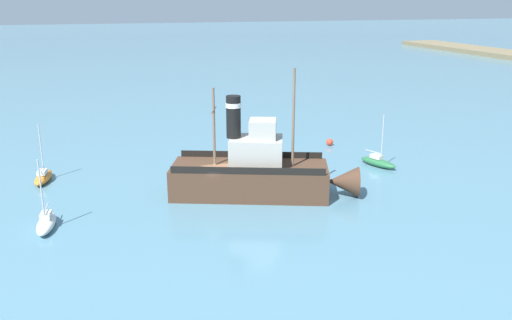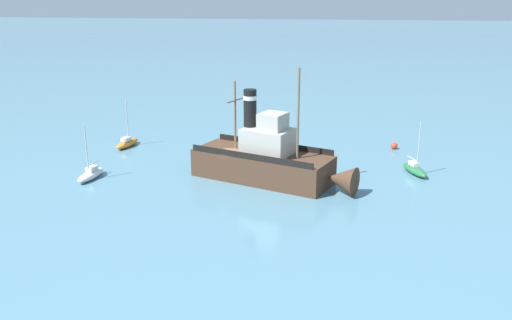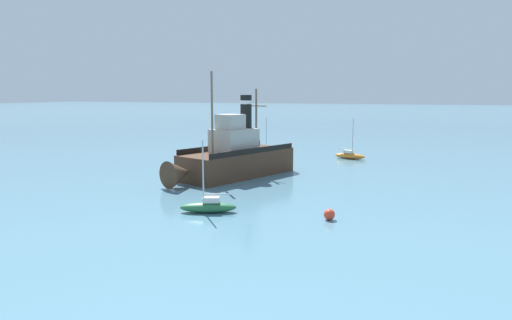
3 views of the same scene
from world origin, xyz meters
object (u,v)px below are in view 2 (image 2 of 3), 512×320
old_tugboat (269,160)px  mooring_buoy (394,146)px  sailboat_orange (127,143)px  sailboat_green (415,169)px  sailboat_white (91,174)px

old_tugboat → mooring_buoy: (-11.83, 11.62, -1.48)m
sailboat_orange → sailboat_green: bearing=81.1°
old_tugboat → sailboat_orange: (-8.37, -16.18, -1.40)m
sailboat_white → sailboat_orange: bearing=-175.7°
old_tugboat → mooring_buoy: 16.64m
sailboat_green → mooring_buoy: size_ratio=6.91×
sailboat_white → sailboat_green: 28.74m
sailboat_orange → mooring_buoy: sailboat_orange is taller
sailboat_white → sailboat_green: same height
sailboat_green → mooring_buoy: (-7.99, -1.14, -0.07)m
sailboat_green → sailboat_orange: bearing=-98.9°
old_tugboat → sailboat_orange: size_ratio=3.00×
sailboat_white → sailboat_orange: size_ratio=1.00×
old_tugboat → sailboat_green: bearing=106.7°
old_tugboat → sailboat_white: size_ratio=3.00×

